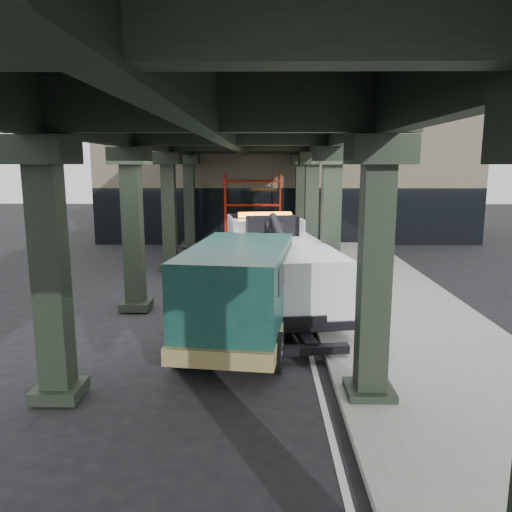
{
  "coord_description": "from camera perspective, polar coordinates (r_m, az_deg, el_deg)",
  "views": [
    {
      "loc": [
        0.53,
        -13.0,
        4.5
      ],
      "look_at": [
        0.34,
        2.22,
        1.7
      ],
      "focal_mm": 35.0,
      "sensor_mm": 36.0,
      "label": 1
    }
  ],
  "objects": [
    {
      "name": "lane_stripe",
      "position": [
        15.7,
        4.98,
        -6.25
      ],
      "size": [
        0.12,
        38.0,
        0.01
      ],
      "primitive_type": "cube",
      "color": "silver",
      "rests_on": "ground"
    },
    {
      "name": "scaffolding",
      "position": [
        27.75,
        -0.39,
        5.48
      ],
      "size": [
        3.08,
        0.88,
        4.0
      ],
      "color": "red",
      "rests_on": "ground"
    },
    {
      "name": "ground",
      "position": [
        13.76,
        -1.55,
        -8.66
      ],
      "size": [
        90.0,
        90.0,
        0.0
      ],
      "primitive_type": "plane",
      "color": "black",
      "rests_on": "ground"
    },
    {
      "name": "building",
      "position": [
        33.03,
        3.31,
        9.54
      ],
      "size": [
        22.0,
        10.0,
        8.0
      ],
      "primitive_type": "cube",
      "color": "#C6B793",
      "rests_on": "ground"
    },
    {
      "name": "sidewalk",
      "position": [
        16.13,
        15.01,
        -5.86
      ],
      "size": [
        5.0,
        40.0,
        0.15
      ],
      "primitive_type": "cube",
      "color": "gray",
      "rests_on": "ground"
    },
    {
      "name": "towed_van",
      "position": [
        12.82,
        -1.67,
        -3.77
      ],
      "size": [
        3.17,
        6.48,
        2.53
      ],
      "rotation": [
        0.0,
        0.0,
        -0.13
      ],
      "color": "#103A33",
      "rests_on": "ground"
    },
    {
      "name": "tow_truck",
      "position": [
        16.34,
        2.06,
        -0.38
      ],
      "size": [
        3.71,
        9.23,
        2.95
      ],
      "rotation": [
        0.0,
        0.0,
        0.15
      ],
      "color": "black",
      "rests_on": "ground"
    },
    {
      "name": "viaduct",
      "position": [
        15.06,
        -2.92,
        14.07
      ],
      "size": [
        7.4,
        32.0,
        6.4
      ],
      "color": "black",
      "rests_on": "ground"
    }
  ]
}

